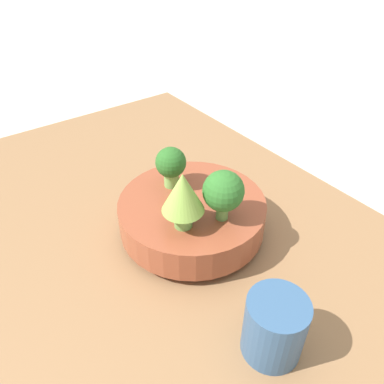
# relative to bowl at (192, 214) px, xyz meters

# --- Properties ---
(ground_plane) EXTENTS (6.00, 6.00, 0.00)m
(ground_plane) POSITION_rel_bowl_xyz_m (0.04, 0.02, -0.08)
(ground_plane) COLOR beige
(table) EXTENTS (1.07, 0.69, 0.04)m
(table) POSITION_rel_bowl_xyz_m (0.04, 0.02, -0.06)
(table) COLOR olive
(table) RESTS_ON ground_plane
(bowl) EXTENTS (0.25, 0.25, 0.07)m
(bowl) POSITION_rel_bowl_xyz_m (0.00, 0.00, 0.00)
(bowl) COLOR brown
(bowl) RESTS_ON table
(broccoli_floret_right) EXTENTS (0.05, 0.05, 0.08)m
(broccoli_floret_right) POSITION_rel_bowl_xyz_m (0.06, 0.00, 0.07)
(broccoli_floret_right) COLOR #7AB256
(broccoli_floret_right) RESTS_ON bowl
(romanesco_piece_far) EXTENTS (0.07, 0.07, 0.10)m
(romanesco_piece_far) POSITION_rel_bowl_xyz_m (-0.04, 0.05, 0.09)
(romanesco_piece_far) COLOR #6BA34C
(romanesco_piece_far) RESTS_ON bowl
(broccoli_floret_left) EXTENTS (0.07, 0.07, 0.09)m
(broccoli_floret_left) POSITION_rel_bowl_xyz_m (-0.06, -0.01, 0.08)
(broccoli_floret_left) COLOR #609347
(broccoli_floret_left) RESTS_ON bowl
(cup) EXTENTS (0.08, 0.08, 0.09)m
(cup) POSITION_rel_bowl_xyz_m (-0.24, 0.05, 0.01)
(cup) COLOR #33567F
(cup) RESTS_ON table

